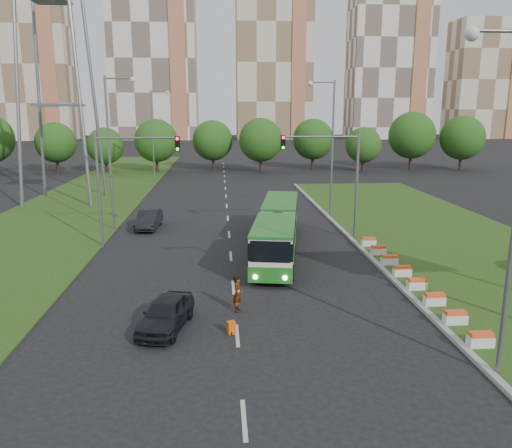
{
  "coord_description": "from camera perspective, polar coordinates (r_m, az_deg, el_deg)",
  "views": [
    {
      "loc": [
        -3.62,
        -25.77,
        9.37
      ],
      "look_at": [
        -1.47,
        4.07,
        2.6
      ],
      "focal_mm": 35.0,
      "sensor_mm": 36.0,
      "label": 1
    }
  ],
  "objects": [
    {
      "name": "pedestrian",
      "position": [
        24.01,
        -2.11,
        -7.96
      ],
      "size": [
        0.57,
        0.73,
        1.76
      ],
      "primitive_type": "imported",
      "rotation": [
        0.0,
        0.0,
        1.32
      ],
      "color": "gray",
      "rests_on": "ground"
    },
    {
      "name": "articulated_bus",
      "position": [
        34.0,
        2.31,
        -0.53
      ],
      "size": [
        2.41,
        15.49,
        2.55
      ],
      "rotation": [
        0.0,
        0.0,
        -0.17
      ],
      "color": "silver",
      "rests_on": "ground"
    },
    {
      "name": "apartment_tower_west",
      "position": [
        186.75,
        -24.33,
        16.17
      ],
      "size": [
        26.0,
        15.0,
        48.0
      ],
      "primitive_type": "cube",
      "color": "beige",
      "rests_on": "ground"
    },
    {
      "name": "street_lamps",
      "position": [
        35.93,
        -3.15,
        7.35
      ],
      "size": [
        36.0,
        60.0,
        12.0
      ],
      "primitive_type": null,
      "color": "slate",
      "rests_on": "ground"
    },
    {
      "name": "ground",
      "position": [
        27.66,
        3.67,
        -7.08
      ],
      "size": [
        360.0,
        360.0,
        0.0
      ],
      "primitive_type": "plane",
      "color": "black",
      "rests_on": "ground"
    },
    {
      "name": "flower_planters",
      "position": [
        28.89,
        17.12,
        -5.82
      ],
      "size": [
        1.1,
        15.9,
        0.6
      ],
      "primitive_type": null,
      "color": "silver",
      "rests_on": "grass_median"
    },
    {
      "name": "car_left_far",
      "position": [
        41.67,
        -12.16,
        0.53
      ],
      "size": [
        1.85,
        4.65,
        1.5
      ],
      "primitive_type": "imported",
      "rotation": [
        0.0,
        0.0,
        -0.06
      ],
      "color": "black",
      "rests_on": "ground"
    },
    {
      "name": "grass_median",
      "position": [
        38.77,
        21.41,
        -2.02
      ],
      "size": [
        14.0,
        60.0,
        0.15
      ],
      "primitive_type": "cube",
      "color": "#264A15",
      "rests_on": "ground"
    },
    {
      "name": "lane_markings",
      "position": [
        46.72,
        -3.29,
        1.16
      ],
      "size": [
        0.2,
        100.0,
        0.01
      ],
      "primitive_type": null,
      "color": "#B4B3AD",
      "rests_on": "ground"
    },
    {
      "name": "median_kerb",
      "position": [
        36.33,
        11.46,
        -2.31
      ],
      "size": [
        0.3,
        60.0,
        0.18
      ],
      "primitive_type": "cube",
      "color": "gray",
      "rests_on": "ground"
    },
    {
      "name": "left_verge",
      "position": [
        53.58,
        -19.64,
        1.99
      ],
      "size": [
        12.0,
        110.0,
        0.1
      ],
      "primitive_type": "cube",
      "color": "#264A15",
      "rests_on": "ground"
    },
    {
      "name": "apartment_tower_cwest",
      "position": [
        177.84,
        -11.59,
        17.88
      ],
      "size": [
        28.0,
        15.0,
        52.0
      ],
      "primitive_type": "cube",
      "color": "#F0E4D0",
      "rests_on": "ground"
    },
    {
      "name": "tree_line",
      "position": [
        82.05,
        5.5,
        9.3
      ],
      "size": [
        120.0,
        8.0,
        9.0
      ],
      "primitive_type": null,
      "color": "#255416",
      "rests_on": "ground"
    },
    {
      "name": "traffic_mast_median",
      "position": [
        36.96,
        9.09,
        6.35
      ],
      "size": [
        5.76,
        0.32,
        8.0
      ],
      "color": "slate",
      "rests_on": "ground"
    },
    {
      "name": "shopping_trolley",
      "position": [
        21.94,
        -2.84,
        -11.75
      ],
      "size": [
        0.33,
        0.35,
        0.56
      ],
      "rotation": [
        0.0,
        0.0,
        0.32
      ],
      "color": "#DB560B",
      "rests_on": "ground"
    },
    {
      "name": "traffic_mast_left",
      "position": [
        35.64,
        -15.11,
        5.84
      ],
      "size": [
        5.76,
        0.32,
        8.0
      ],
      "color": "slate",
      "rests_on": "ground"
    },
    {
      "name": "car_left_near",
      "position": [
        22.57,
        -10.26,
        -10.03
      ],
      "size": [
        2.58,
        4.45,
        1.42
      ],
      "primitive_type": "imported",
      "rotation": [
        0.0,
        0.0,
        -0.23
      ],
      "color": "black",
      "rests_on": "ground"
    },
    {
      "name": "apartment_tower_east",
      "position": [
        185.82,
        14.91,
        16.71
      ],
      "size": [
        27.0,
        15.0,
        47.0
      ],
      "primitive_type": "cube",
      "color": "#F0E4D0",
      "rests_on": "ground"
    },
    {
      "name": "midrise_east",
      "position": [
        199.43,
        24.73,
        14.69
      ],
      "size": [
        24.0,
        14.0,
        40.0
      ],
      "primitive_type": "cube",
      "color": "beige",
      "rests_on": "ground"
    },
    {
      "name": "apartment_tower_ceast",
      "position": [
        177.44,
        2.0,
        17.8
      ],
      "size": [
        25.0,
        15.0,
        50.0
      ],
      "primitive_type": "cube",
      "color": "beige",
      "rests_on": "ground"
    }
  ]
}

